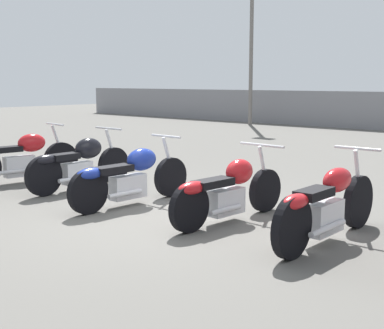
{
  "coord_description": "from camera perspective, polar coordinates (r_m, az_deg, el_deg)",
  "views": [
    {
      "loc": [
        5.03,
        -5.03,
        1.83
      ],
      "look_at": [
        0.0,
        0.61,
        0.65
      ],
      "focal_mm": 50.0,
      "sensor_mm": 36.0,
      "label": 1
    }
  ],
  "objects": [
    {
      "name": "motorcycle_slot_0",
      "position": [
        10.17,
        -17.77,
        0.7
      ],
      "size": [
        0.66,
        2.18,
        1.05
      ],
      "rotation": [
        0.0,
        0.0,
        -0.13
      ],
      "color": "black",
      "rests_on": "ground_plane"
    },
    {
      "name": "motorcycle_slot_2",
      "position": [
        7.97,
        -6.61,
        -1.26
      ],
      "size": [
        0.63,
        2.23,
        1.0
      ],
      "rotation": [
        0.0,
        0.0,
        -0.03
      ],
      "color": "black",
      "rests_on": "ground_plane"
    },
    {
      "name": "motorcycle_slot_4",
      "position": [
        6.27,
        14.18,
        -4.26
      ],
      "size": [
        0.59,
        2.27,
        1.04
      ],
      "rotation": [
        0.0,
        0.0,
        0.01
      ],
      "color": "black",
      "rests_on": "ground_plane"
    },
    {
      "name": "light_pole_left",
      "position": [
        22.84,
        6.38,
        14.68
      ],
      "size": [
        0.7,
        0.35,
        6.98
      ],
      "color": "slate",
      "rests_on": "ground_plane"
    },
    {
      "name": "motorcycle_slot_1",
      "position": [
        9.26,
        -11.91,
        0.14
      ],
      "size": [
        0.68,
        2.12,
        1.02
      ],
      "rotation": [
        0.0,
        0.0,
        0.02
      ],
      "color": "black",
      "rests_on": "ground_plane"
    },
    {
      "name": "motorcycle_slot_3",
      "position": [
        7.0,
        3.86,
        -2.8
      ],
      "size": [
        0.74,
        2.12,
        0.98
      ],
      "rotation": [
        0.0,
        0.0,
        -0.06
      ],
      "color": "black",
      "rests_on": "ground_plane"
    },
    {
      "name": "ground_plane",
      "position": [
        7.35,
        -3.17,
        -5.56
      ],
      "size": [
        60.0,
        60.0,
        0.0
      ],
      "primitive_type": "plane",
      "color": "#5B5954"
    }
  ]
}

